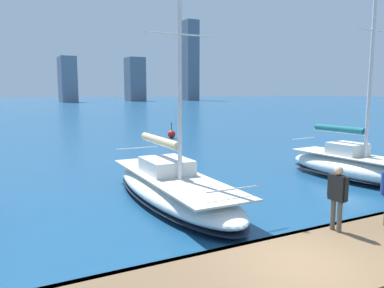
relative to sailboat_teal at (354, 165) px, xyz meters
name	(u,v)px	position (x,y,z in m)	size (l,w,h in m)	color
dock_pier	(299,263)	(9.21, 6.27, -0.13)	(28.00, 2.80, 0.60)	brown
sailboat_teal	(354,165)	(0.00, 0.00, 0.00)	(2.81, 7.13, 10.42)	white
sailboat_tan	(172,186)	(8.97, -0.74, -0.11)	(2.80, 9.32, 9.37)	white
person_black_shirt	(337,192)	(7.21, 5.42, 0.92)	(0.22, 0.61, 1.66)	#4C473D
channel_buoy	(172,134)	(1.07, -18.49, -0.32)	(0.70, 0.70, 1.40)	red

